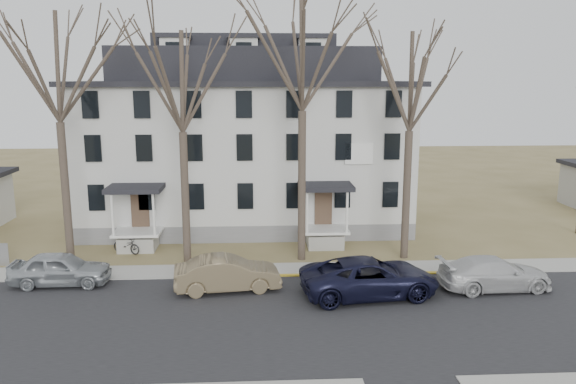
{
  "coord_description": "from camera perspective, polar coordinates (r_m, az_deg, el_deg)",
  "views": [
    {
      "loc": [
        -1.2,
        -18.58,
        9.36
      ],
      "look_at": [
        0.24,
        9.0,
        3.8
      ],
      "focal_mm": 35.0,
      "sensor_mm": 36.0,
      "label": 1
    }
  ],
  "objects": [
    {
      "name": "ground",
      "position": [
        20.84,
        0.66,
        -15.31
      ],
      "size": [
        120.0,
        120.0,
        0.0
      ],
      "primitive_type": "plane",
      "color": "olive",
      "rests_on": "ground"
    },
    {
      "name": "main_road",
      "position": [
        22.64,
        0.33,
        -13.04
      ],
      "size": [
        120.0,
        10.0,
        0.04
      ],
      "primitive_type": "cube",
      "color": "#27272A",
      "rests_on": "ground"
    },
    {
      "name": "far_sidewalk",
      "position": [
        28.2,
        -0.39,
        -8.0
      ],
      "size": [
        120.0,
        2.0,
        0.08
      ],
      "primitive_type": "cube",
      "color": "#A09F97",
      "rests_on": "ground"
    },
    {
      "name": "yellow_curb",
      "position": [
        28.03,
        10.07,
        -8.32
      ],
      "size": [
        14.0,
        0.25,
        0.06
      ],
      "primitive_type": "cube",
      "color": "gold",
      "rests_on": "ground"
    },
    {
      "name": "boarding_house",
      "position": [
        36.76,
        -4.24,
        5.13
      ],
      "size": [
        20.8,
        12.36,
        12.05
      ],
      "color": "slate",
      "rests_on": "ground"
    },
    {
      "name": "tree_far_left",
      "position": [
        30.04,
        -22.59,
        12.41
      ],
      "size": [
        8.4,
        8.4,
        13.72
      ],
      "color": "#473B31",
      "rests_on": "ground"
    },
    {
      "name": "tree_mid_left",
      "position": [
        28.63,
        -10.85,
        11.66
      ],
      "size": [
        7.8,
        7.8,
        12.74
      ],
      "color": "#473B31",
      "rests_on": "ground"
    },
    {
      "name": "tree_center",
      "position": [
        28.52,
        1.49,
        14.84
      ],
      "size": [
        9.0,
        9.0,
        14.7
      ],
      "color": "#473B31",
      "rests_on": "ground"
    },
    {
      "name": "tree_mid_right",
      "position": [
        29.41,
        12.44,
        11.59
      ],
      "size": [
        7.8,
        7.8,
        12.74
      ],
      "color": "#473B31",
      "rests_on": "ground"
    },
    {
      "name": "car_silver",
      "position": [
        28.09,
        -22.12,
        -7.3
      ],
      "size": [
        4.51,
        1.82,
        1.53
      ],
      "primitive_type": "imported",
      "rotation": [
        0.0,
        0.0,
        1.57
      ],
      "color": "#A7ACB1",
      "rests_on": "ground"
    },
    {
      "name": "car_tan",
      "position": [
        25.53,
        -6.17,
        -8.33
      ],
      "size": [
        4.9,
        2.24,
        1.56
      ],
      "primitive_type": "imported",
      "rotation": [
        0.0,
        0.0,
        1.7
      ],
      "color": "#736347",
      "rests_on": "ground"
    },
    {
      "name": "car_navy",
      "position": [
        25.04,
        8.29,
        -8.65
      ],
      "size": [
        6.33,
        3.52,
        1.68
      ],
      "primitive_type": "imported",
      "rotation": [
        0.0,
        0.0,
        1.7
      ],
      "color": "black",
      "rests_on": "ground"
    },
    {
      "name": "car_white",
      "position": [
        27.21,
        20.24,
        -7.83
      ],
      "size": [
        5.2,
        2.43,
        1.47
      ],
      "primitive_type": "imported",
      "rotation": [
        0.0,
        0.0,
        1.65
      ],
      "color": "silver",
      "rests_on": "ground"
    },
    {
      "name": "bicycle_left",
      "position": [
        31.91,
        -16.09,
        -5.28
      ],
      "size": [
        1.83,
        1.37,
        0.92
      ],
      "primitive_type": "imported",
      "rotation": [
        0.0,
        0.0,
        1.08
      ],
      "color": "black",
      "rests_on": "ground"
    }
  ]
}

